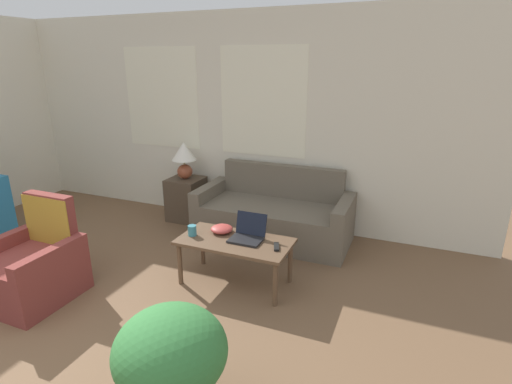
% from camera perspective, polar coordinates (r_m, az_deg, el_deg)
% --- Properties ---
extents(wall_back, '(6.81, 0.06, 2.60)m').
position_cam_1_polar(wall_back, '(5.24, -5.62, 10.29)').
color(wall_back, silver).
rests_on(wall_back, ground_plane).
extents(couch, '(1.79, 0.80, 0.83)m').
position_cam_1_polar(couch, '(4.76, 2.66, -3.48)').
color(couch, '#665B4C').
rests_on(couch, ground_plane).
extents(armchair, '(0.71, 0.72, 0.88)m').
position_cam_1_polar(armchair, '(4.11, -29.13, -9.50)').
color(armchair, brown).
rests_on(armchair, ground_plane).
extents(side_table, '(0.42, 0.42, 0.56)m').
position_cam_1_polar(side_table, '(5.37, -9.90, -0.97)').
color(side_table, '#4C3D2D').
rests_on(side_table, ground_plane).
extents(table_lamp, '(0.31, 0.31, 0.48)m').
position_cam_1_polar(table_lamp, '(5.22, -10.24, 5.04)').
color(table_lamp, brown).
rests_on(table_lamp, side_table).
extents(coffee_table, '(1.05, 0.53, 0.45)m').
position_cam_1_polar(coffee_table, '(3.74, -3.02, -7.58)').
color(coffee_table, brown).
rests_on(coffee_table, ground_plane).
extents(laptop, '(0.30, 0.27, 0.23)m').
position_cam_1_polar(laptop, '(3.71, -1.17, -5.98)').
color(laptop, black).
rests_on(laptop, coffee_table).
extents(cup_navy, '(0.08, 0.08, 0.10)m').
position_cam_1_polar(cup_navy, '(3.83, -9.10, -5.45)').
color(cup_navy, teal).
rests_on(cup_navy, coffee_table).
extents(snack_bowl, '(0.21, 0.21, 0.07)m').
position_cam_1_polar(snack_bowl, '(3.87, -4.91, -5.27)').
color(snack_bowl, '#B23D38').
rests_on(snack_bowl, coffee_table).
extents(tv_remote, '(0.09, 0.16, 0.02)m').
position_cam_1_polar(tv_remote, '(3.57, 2.93, -7.80)').
color(tv_remote, black).
rests_on(tv_remote, coffee_table).
extents(potted_plant, '(0.64, 0.64, 0.73)m').
position_cam_1_polar(potted_plant, '(2.44, -12.06, -21.88)').
color(potted_plant, '#BCB2A3').
rests_on(potted_plant, ground_plane).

